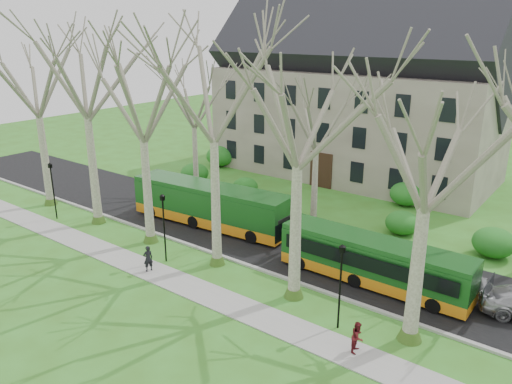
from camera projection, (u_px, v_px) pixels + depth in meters
ground at (252, 283)px, 28.36m from camera, size 120.00×120.00×0.00m
sidewalk at (224, 301)px, 26.46m from camera, size 70.00×2.00×0.06m
road at (304, 250)px, 32.52m from camera, size 80.00×8.00×0.06m
curb at (268, 272)px, 29.48m from camera, size 80.00×0.25×0.14m
building at (356, 91)px, 47.42m from camera, size 26.50×12.20×16.00m
tree_row_verge at (255, 163)px, 26.39m from camera, size 49.00×7.00×14.00m
tree_row_far at (331, 143)px, 35.56m from camera, size 33.00×7.00×12.00m
lamp_row at (241, 248)px, 26.80m from camera, size 36.22×0.22×4.30m
hedges at (311, 190)px, 41.32m from camera, size 30.60×8.60×2.00m
bus_lead at (210, 204)px, 36.14m from camera, size 12.63×3.61×3.11m
bus_follow at (373, 261)px, 27.87m from camera, size 10.89×2.28×2.72m
pedestrian_a at (148, 258)px, 29.43m from camera, size 0.56×0.68×1.60m
pedestrian_b at (358, 337)px, 22.10m from camera, size 0.64×0.78×1.47m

